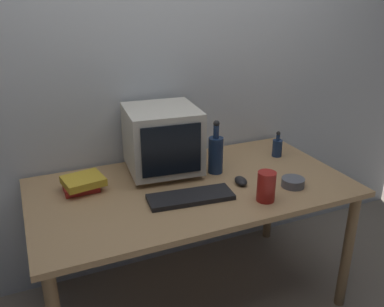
{
  "coord_description": "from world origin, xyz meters",
  "views": [
    {
      "loc": [
        -0.78,
        -1.78,
        1.72
      ],
      "look_at": [
        0.0,
        0.0,
        0.93
      ],
      "focal_mm": 38.52,
      "sensor_mm": 36.0,
      "label": 1
    }
  ],
  "objects_px": {
    "bottle_short": "(277,147)",
    "metal_canister": "(266,186)",
    "book_stack": "(82,183)",
    "cd_spindle": "(293,182)",
    "computer_mouse": "(241,181)",
    "bottle_tall": "(216,153)",
    "crt_monitor": "(162,139)",
    "keyboard": "(191,197)"
  },
  "relations": [
    {
      "from": "crt_monitor",
      "to": "book_stack",
      "type": "xyz_separation_m",
      "value": [
        -0.46,
        -0.06,
        -0.15
      ]
    },
    {
      "from": "computer_mouse",
      "to": "bottle_short",
      "type": "height_order",
      "value": "bottle_short"
    },
    {
      "from": "book_stack",
      "to": "cd_spindle",
      "type": "height_order",
      "value": "book_stack"
    },
    {
      "from": "crt_monitor",
      "to": "cd_spindle",
      "type": "xyz_separation_m",
      "value": [
        0.56,
        -0.45,
        -0.17
      ]
    },
    {
      "from": "bottle_tall",
      "to": "bottle_short",
      "type": "height_order",
      "value": "bottle_tall"
    },
    {
      "from": "book_stack",
      "to": "metal_canister",
      "type": "bearing_deg",
      "value": -29.97
    },
    {
      "from": "bottle_tall",
      "to": "bottle_short",
      "type": "distance_m",
      "value": 0.46
    },
    {
      "from": "cd_spindle",
      "to": "metal_canister",
      "type": "relative_size",
      "value": 0.8
    },
    {
      "from": "crt_monitor",
      "to": "computer_mouse",
      "type": "height_order",
      "value": "crt_monitor"
    },
    {
      "from": "computer_mouse",
      "to": "bottle_short",
      "type": "xyz_separation_m",
      "value": [
        0.4,
        0.25,
        0.04
      ]
    },
    {
      "from": "book_stack",
      "to": "cd_spindle",
      "type": "bearing_deg",
      "value": -20.99
    },
    {
      "from": "computer_mouse",
      "to": "metal_canister",
      "type": "relative_size",
      "value": 0.67
    },
    {
      "from": "computer_mouse",
      "to": "bottle_short",
      "type": "bearing_deg",
      "value": 42.43
    },
    {
      "from": "crt_monitor",
      "to": "computer_mouse",
      "type": "relative_size",
      "value": 4.18
    },
    {
      "from": "keyboard",
      "to": "book_stack",
      "type": "relative_size",
      "value": 1.92
    },
    {
      "from": "keyboard",
      "to": "bottle_short",
      "type": "bearing_deg",
      "value": 28.93
    },
    {
      "from": "computer_mouse",
      "to": "book_stack",
      "type": "height_order",
      "value": "book_stack"
    },
    {
      "from": "bottle_tall",
      "to": "metal_canister",
      "type": "relative_size",
      "value": 2.03
    },
    {
      "from": "book_stack",
      "to": "metal_canister",
      "type": "relative_size",
      "value": 1.46
    },
    {
      "from": "bottle_tall",
      "to": "metal_canister",
      "type": "distance_m",
      "value": 0.4
    },
    {
      "from": "keyboard",
      "to": "crt_monitor",
      "type": "bearing_deg",
      "value": 98.07
    },
    {
      "from": "cd_spindle",
      "to": "book_stack",
      "type": "bearing_deg",
      "value": 159.01
    },
    {
      "from": "bottle_short",
      "to": "book_stack",
      "type": "xyz_separation_m",
      "value": [
        -1.18,
        0.01,
        -0.02
      ]
    },
    {
      "from": "bottle_tall",
      "to": "book_stack",
      "type": "xyz_separation_m",
      "value": [
        -0.72,
        0.07,
        -0.07
      ]
    },
    {
      "from": "metal_canister",
      "to": "bottle_tall",
      "type": "bearing_deg",
      "value": 100.93
    },
    {
      "from": "crt_monitor",
      "to": "keyboard",
      "type": "bearing_deg",
      "value": -87.99
    },
    {
      "from": "computer_mouse",
      "to": "book_stack",
      "type": "relative_size",
      "value": 0.46
    },
    {
      "from": "book_stack",
      "to": "computer_mouse",
      "type": "bearing_deg",
      "value": -18.24
    },
    {
      "from": "cd_spindle",
      "to": "keyboard",
      "type": "bearing_deg",
      "value": 171.28
    },
    {
      "from": "keyboard",
      "to": "bottle_tall",
      "type": "height_order",
      "value": "bottle_tall"
    },
    {
      "from": "computer_mouse",
      "to": "keyboard",
      "type": "bearing_deg",
      "value": -160.82
    },
    {
      "from": "bottle_short",
      "to": "cd_spindle",
      "type": "height_order",
      "value": "bottle_short"
    },
    {
      "from": "bottle_short",
      "to": "metal_canister",
      "type": "xyz_separation_m",
      "value": [
        -0.38,
        -0.45,
        0.02
      ]
    },
    {
      "from": "cd_spindle",
      "to": "metal_canister",
      "type": "bearing_deg",
      "value": -161.6
    },
    {
      "from": "computer_mouse",
      "to": "cd_spindle",
      "type": "height_order",
      "value": "cd_spindle"
    },
    {
      "from": "keyboard",
      "to": "cd_spindle",
      "type": "relative_size",
      "value": 3.5
    },
    {
      "from": "bottle_tall",
      "to": "cd_spindle",
      "type": "height_order",
      "value": "bottle_tall"
    },
    {
      "from": "book_stack",
      "to": "metal_canister",
      "type": "distance_m",
      "value": 0.92
    },
    {
      "from": "keyboard",
      "to": "bottle_tall",
      "type": "distance_m",
      "value": 0.36
    },
    {
      "from": "computer_mouse",
      "to": "cd_spindle",
      "type": "bearing_deg",
      "value": -19.09
    },
    {
      "from": "cd_spindle",
      "to": "computer_mouse",
      "type": "bearing_deg",
      "value": 150.64
    },
    {
      "from": "cd_spindle",
      "to": "crt_monitor",
      "type": "bearing_deg",
      "value": 141.38
    }
  ]
}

